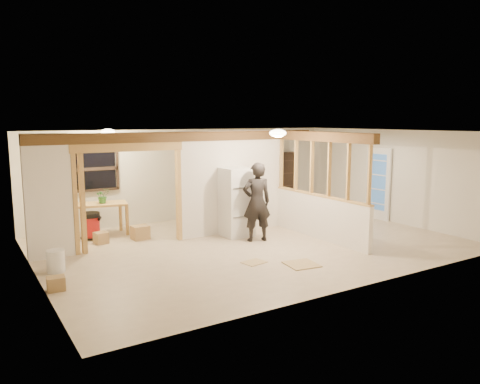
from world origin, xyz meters
TOP-DOWN VIEW (x-y plane):
  - floor at (0.00, 0.00)m, footprint 9.00×6.50m
  - ceiling at (0.00, 0.00)m, footprint 9.00×6.50m
  - wall_back at (0.00, 3.25)m, footprint 9.00×0.01m
  - wall_front at (0.00, -3.25)m, footprint 9.00×0.01m
  - wall_left at (-4.50, 0.00)m, footprint 0.01×6.50m
  - wall_right at (4.50, 0.00)m, footprint 0.01×6.50m
  - partition_left_stub at (-4.05, 1.20)m, footprint 0.90×0.12m
  - partition_center at (0.20, 1.20)m, footprint 2.80×0.12m
  - doorway_frame at (-2.40, 1.20)m, footprint 2.46×0.14m
  - header_beam_back at (-1.00, 1.20)m, footprint 7.00×0.18m
  - header_beam_right at (1.60, -0.40)m, footprint 0.18×3.30m
  - pony_wall at (1.60, -0.40)m, footprint 0.12×3.20m
  - stud_partition at (1.60, -0.40)m, footprint 0.14×3.20m
  - window_back at (-2.60, 3.17)m, footprint 1.12×0.10m
  - french_door at (4.42, 0.40)m, footprint 0.12×0.86m
  - ceiling_dome_main at (0.30, -0.50)m, footprint 0.36×0.36m
  - ceiling_dome_util at (-2.50, 2.30)m, footprint 0.32×0.32m
  - hanging_bulb at (-2.00, 1.60)m, footprint 0.07×0.07m
  - refrigerator at (0.07, 0.81)m, footprint 0.68×0.66m
  - woman at (0.22, 0.17)m, footprint 0.75×0.59m
  - work_table at (-2.72, 2.52)m, footprint 1.37×0.88m
  - potted_plant at (-2.64, 2.47)m, footprint 0.38×0.34m
  - shop_vac at (-2.98, 2.36)m, footprint 0.63×0.63m
  - bookshelf at (3.12, 3.03)m, footprint 0.88×0.29m
  - bucket at (-4.15, 0.23)m, footprint 0.41×0.41m
  - box_util_a at (-2.01, 1.71)m, footprint 0.40×0.35m
  - box_util_b at (-2.90, 1.82)m, footprint 0.32×0.32m
  - box_front at (-4.33, -0.76)m, footprint 0.30×0.26m
  - floor_panel_near at (-0.05, -1.80)m, footprint 0.65×0.65m
  - floor_panel_far at (-0.75, -1.21)m, footprint 0.48×0.41m

SIDE VIEW (x-z plane):
  - floor at x=0.00m, z-range -0.01..0.00m
  - floor_panel_far at x=-0.75m, z-range 0.00..0.01m
  - floor_panel_near at x=-0.05m, z-range 0.00..0.02m
  - box_front at x=-4.33m, z-range 0.00..0.23m
  - box_util_b at x=-2.90m, z-range 0.00..0.25m
  - box_util_a at x=-2.01m, z-range 0.00..0.32m
  - bucket at x=-4.15m, z-range 0.00..0.41m
  - shop_vac at x=-2.98m, z-range 0.00..0.63m
  - work_table at x=-2.72m, z-range 0.00..0.80m
  - pony_wall at x=1.60m, z-range 0.00..1.00m
  - refrigerator at x=0.07m, z-range 0.00..1.64m
  - bookshelf at x=3.12m, z-range 0.00..1.76m
  - woman at x=0.22m, z-range 0.00..1.81m
  - potted_plant at x=-2.64m, z-range 0.80..1.15m
  - french_door at x=4.42m, z-range 0.00..2.00m
  - doorway_frame at x=-2.40m, z-range 0.00..2.20m
  - wall_back at x=0.00m, z-range 0.00..2.50m
  - wall_front at x=0.00m, z-range 0.00..2.50m
  - wall_left at x=-4.50m, z-range 0.00..2.50m
  - wall_right at x=4.50m, z-range 0.00..2.50m
  - partition_left_stub at x=-4.05m, z-range 0.00..2.50m
  - partition_center at x=0.20m, z-range 0.00..2.50m
  - window_back at x=-2.60m, z-range 1.00..2.10m
  - stud_partition at x=1.60m, z-range 1.00..2.32m
  - hanging_bulb at x=-2.00m, z-range 2.15..2.22m
  - header_beam_back at x=-1.00m, z-range 2.27..2.49m
  - header_beam_right at x=1.60m, z-range 2.27..2.49m
  - ceiling_dome_main at x=0.30m, z-range 2.40..2.56m
  - ceiling_dome_util at x=-2.50m, z-range 2.41..2.55m
  - ceiling at x=0.00m, z-range 2.50..2.50m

